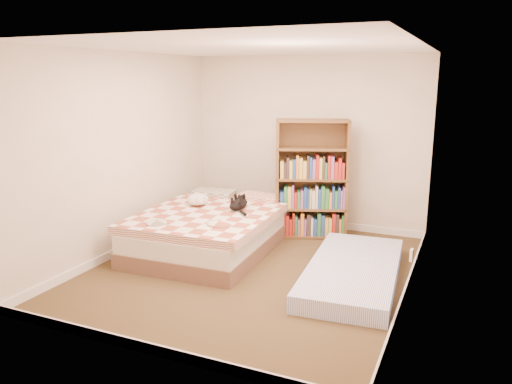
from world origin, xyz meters
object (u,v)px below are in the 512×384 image
at_px(bookshelf, 312,195).
at_px(black_cat, 240,204).
at_px(bed, 212,229).
at_px(floor_mattress, 353,272).
at_px(white_dog, 198,200).

distance_m(bookshelf, black_cat, 1.10).
xyz_separation_m(bed, floor_mattress, (1.92, -0.30, -0.17)).
distance_m(bookshelf, floor_mattress, 1.69).
height_order(bookshelf, floor_mattress, bookshelf).
height_order(bookshelf, black_cat, bookshelf).
relative_size(floor_mattress, black_cat, 3.09).
distance_m(bed, floor_mattress, 1.95).
bearing_deg(bookshelf, black_cat, -151.09).
bearing_deg(bed, floor_mattress, -11.05).
xyz_separation_m(bed, bookshelf, (1.01, 1.04, 0.33)).
height_order(bed, white_dog, white_dog).
relative_size(floor_mattress, white_dog, 6.34).
relative_size(bookshelf, white_dog, 5.00).
xyz_separation_m(black_cat, white_dog, (-0.59, -0.06, 0.01)).
height_order(floor_mattress, black_cat, black_cat).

